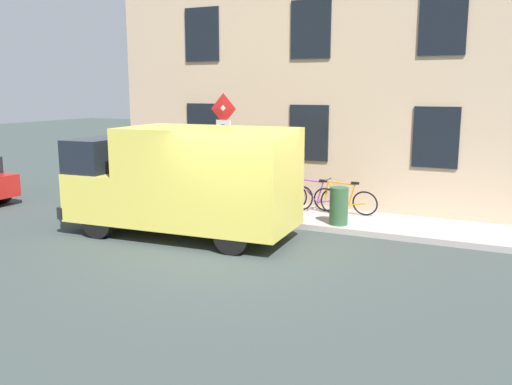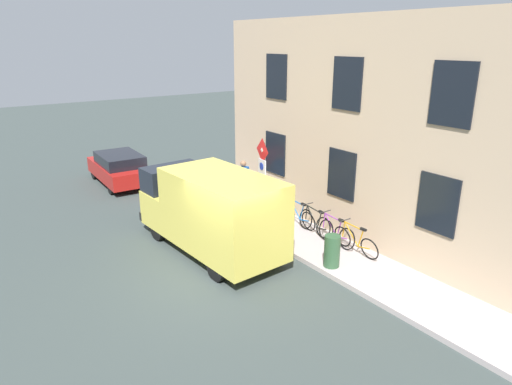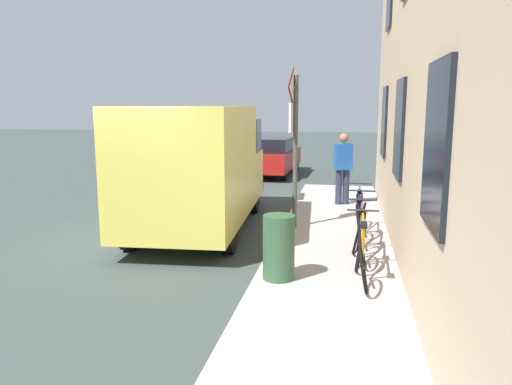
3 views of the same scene
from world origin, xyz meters
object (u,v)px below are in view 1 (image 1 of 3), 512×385
(delivery_van, at_px, (185,179))
(bicycle_orange, at_px, (345,200))
(sign_post_stacked, at_px, (224,137))
(litter_bin, at_px, (339,206))
(bicycle_blue, at_px, (256,192))
(bicycle_black, at_px, (284,195))
(pedestrian, at_px, (165,168))
(bicycle_purple, at_px, (314,197))

(delivery_van, xyz_separation_m, bicycle_orange, (3.18, -2.81, -0.82))
(sign_post_stacked, distance_m, litter_bin, 3.40)
(sign_post_stacked, bearing_deg, delivery_van, -179.31)
(bicycle_orange, distance_m, litter_bin, 1.15)
(sign_post_stacked, relative_size, delivery_van, 0.55)
(delivery_van, xyz_separation_m, bicycle_blue, (3.18, -0.26, -0.82))
(bicycle_black, height_order, bicycle_blue, same)
(pedestrian, bearing_deg, bicycle_purple, 166.18)
(bicycle_black, bearing_deg, pedestrian, 10.02)
(bicycle_blue, bearing_deg, bicycle_black, -178.66)
(sign_post_stacked, xyz_separation_m, bicycle_black, (1.27, -1.13, -1.63))
(bicycle_blue, relative_size, litter_bin, 1.90)
(sign_post_stacked, bearing_deg, litter_bin, -87.40)
(bicycle_purple, xyz_separation_m, litter_bin, (-1.14, -1.04, 0.08))
(delivery_van, bearing_deg, litter_bin, -149.06)
(bicycle_black, distance_m, litter_bin, 2.20)
(bicycle_purple, height_order, bicycle_black, same)
(bicycle_black, bearing_deg, litter_bin, 153.64)
(pedestrian, relative_size, litter_bin, 1.91)
(bicycle_blue, xyz_separation_m, litter_bin, (-1.14, -2.74, 0.08))
(sign_post_stacked, height_order, bicycle_purple, sign_post_stacked)
(bicycle_orange, relative_size, bicycle_blue, 1.00)
(pedestrian, distance_m, litter_bin, 5.58)
(delivery_van, relative_size, bicycle_purple, 3.17)
(bicycle_purple, bearing_deg, bicycle_black, 2.22)
(delivery_van, distance_m, bicycle_orange, 4.32)
(bicycle_blue, height_order, litter_bin, litter_bin)
(bicycle_purple, bearing_deg, sign_post_stacked, 34.93)
(bicycle_blue, distance_m, pedestrian, 2.84)
(sign_post_stacked, bearing_deg, pedestrian, 69.38)
(sign_post_stacked, distance_m, bicycle_orange, 3.51)
(bicycle_orange, bearing_deg, pedestrian, 4.07)
(litter_bin, bearing_deg, delivery_van, 124.30)
(bicycle_orange, relative_size, bicycle_purple, 1.00)
(bicycle_purple, relative_size, bicycle_blue, 1.00)
(bicycle_purple, bearing_deg, bicycle_orange, -177.78)
(bicycle_black, relative_size, litter_bin, 1.91)
(bicycle_black, relative_size, pedestrian, 1.00)
(bicycle_orange, xyz_separation_m, litter_bin, (-1.14, -0.18, 0.08))
(sign_post_stacked, relative_size, bicycle_orange, 1.74)
(bicycle_orange, height_order, bicycle_blue, same)
(bicycle_black, distance_m, bicycle_blue, 0.85)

